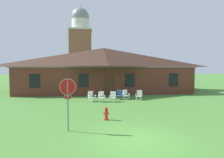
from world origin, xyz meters
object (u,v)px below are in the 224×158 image
object	(u,v)px
lawn_chair_near_door	(101,96)
fire_hydrant	(106,114)
lawn_chair_left_end	(113,96)
lawn_chair_middle	(119,94)
lawn_chair_far_side	(139,95)
stop_sign	(68,94)
lawn_chair_by_porch	(91,96)
lawn_chair_right_end	(126,94)

from	to	relation	value
lawn_chair_near_door	fire_hydrant	distance (m)	6.61
lawn_chair_left_end	lawn_chair_middle	bearing A→B (deg)	60.38
lawn_chair_left_end	lawn_chair_far_side	world-z (taller)	same
stop_sign	lawn_chair_by_porch	world-z (taller)	stop_sign
lawn_chair_near_door	lawn_chair_left_end	bearing A→B (deg)	-4.03
stop_sign	fire_hydrant	xyz separation A→B (m)	(2.07, 1.97, -1.48)
lawn_chair_left_end	lawn_chair_near_door	bearing A→B (deg)	175.97
stop_sign	fire_hydrant	distance (m)	3.22
lawn_chair_near_door	lawn_chair_far_side	bearing A→B (deg)	10.05
lawn_chair_by_porch	lawn_chair_middle	world-z (taller)	same
lawn_chair_near_door	lawn_chair_right_end	xyz separation A→B (m)	(2.51, 1.18, 0.00)
stop_sign	lawn_chair_left_end	world-z (taller)	stop_sign
lawn_chair_middle	fire_hydrant	distance (m)	8.10
lawn_chair_near_door	lawn_chair_middle	distance (m)	2.22
stop_sign	lawn_chair_right_end	bearing A→B (deg)	64.26
lawn_chair_far_side	lawn_chair_right_end	bearing A→B (deg)	158.42
stop_sign	fire_hydrant	world-z (taller)	stop_sign
lawn_chair_by_porch	lawn_chair_left_end	distance (m)	2.06
lawn_chair_middle	lawn_chair_by_porch	bearing A→B (deg)	-162.16
lawn_chair_middle	stop_sign	bearing A→B (deg)	-112.24
lawn_chair_far_side	fire_hydrant	xyz separation A→B (m)	(-3.91, -7.28, -0.12)
lawn_chair_middle	lawn_chair_far_side	bearing A→B (deg)	-16.58
lawn_chair_right_end	lawn_chair_middle	bearing A→B (deg)	173.49
lawn_chair_near_door	lawn_chair_far_side	xyz separation A→B (m)	(3.79, 0.67, 0.00)
lawn_chair_middle	lawn_chair_right_end	size ratio (longest dim) A/B	1.00
lawn_chair_near_door	lawn_chair_right_end	bearing A→B (deg)	25.12
lawn_chair_right_end	fire_hydrant	distance (m)	8.22
lawn_chair_middle	lawn_chair_right_end	bearing A→B (deg)	-6.51
stop_sign	lawn_chair_far_side	distance (m)	11.10
lawn_chair_by_porch	lawn_chair_right_end	world-z (taller)	same
lawn_chair_by_porch	lawn_chair_near_door	bearing A→B (deg)	-21.26
lawn_chair_near_door	fire_hydrant	bearing A→B (deg)	-91.01
stop_sign	lawn_chair_middle	distance (m)	10.71
lawn_chair_left_end	lawn_chair_right_end	world-z (taller)	same
lawn_chair_by_porch	lawn_chair_near_door	distance (m)	1.01
lawn_chair_left_end	lawn_chair_right_end	distance (m)	1.91
lawn_chair_by_porch	fire_hydrant	world-z (taller)	lawn_chair_by_porch
lawn_chair_right_end	fire_hydrant	world-z (taller)	lawn_chair_right_end
lawn_chair_near_door	fire_hydrant	size ratio (longest dim) A/B	1.21
fire_hydrant	lawn_chair_far_side	bearing A→B (deg)	61.78
lawn_chair_left_end	lawn_chair_middle	world-z (taller)	same
lawn_chair_middle	fire_hydrant	size ratio (longest dim) A/B	1.21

